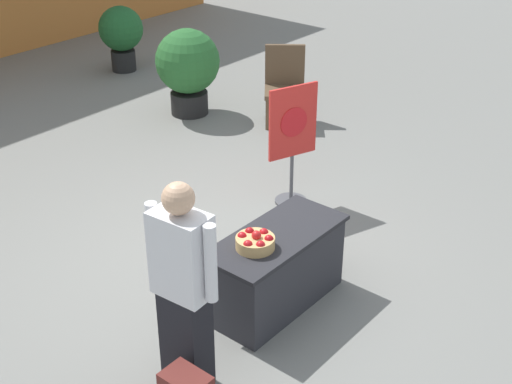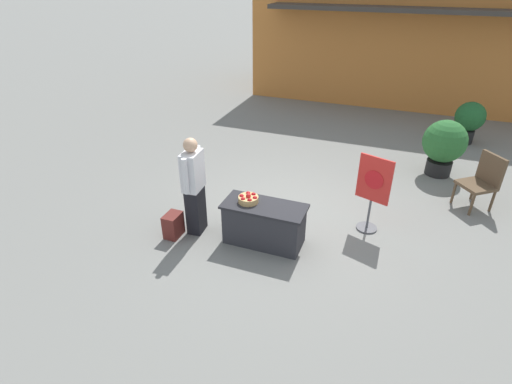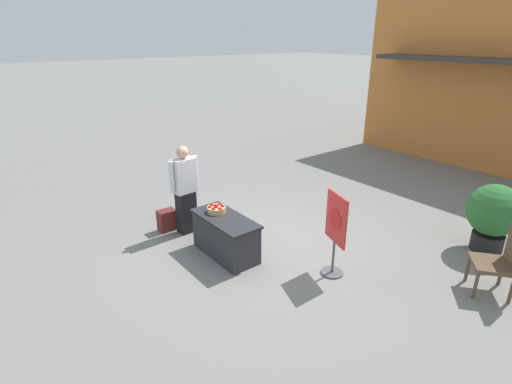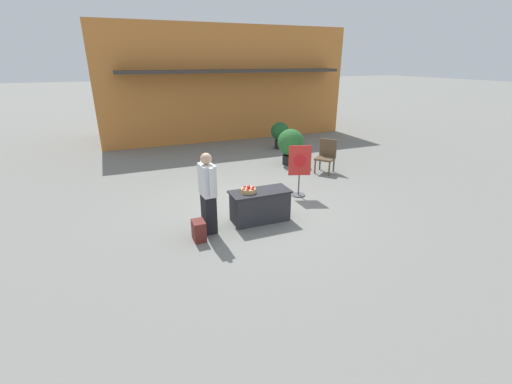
{
  "view_description": "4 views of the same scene",
  "coord_description": "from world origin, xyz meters",
  "px_view_note": "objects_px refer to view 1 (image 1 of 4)",
  "views": [
    {
      "loc": [
        -4.27,
        -4.02,
        3.9
      ],
      "look_at": [
        0.22,
        -0.29,
        0.76
      ],
      "focal_mm": 50.0,
      "sensor_mm": 36.0,
      "label": 1
    },
    {
      "loc": [
        1.62,
        -5.98,
        4.02
      ],
      "look_at": [
        -0.48,
        -0.49,
        0.7
      ],
      "focal_mm": 28.0,
      "sensor_mm": 36.0,
      "label": 2
    },
    {
      "loc": [
        4.96,
        -4.24,
        3.61
      ],
      "look_at": [
        -0.33,
        -0.09,
        0.95
      ],
      "focal_mm": 28.0,
      "sensor_mm": 36.0,
      "label": 3
    },
    {
      "loc": [
        -2.97,
        -7.37,
        3.43
      ],
      "look_at": [
        -0.22,
        -0.7,
        0.64
      ],
      "focal_mm": 24.0,
      "sensor_mm": 36.0,
      "label": 4
    }
  ],
  "objects_px": {
    "person_visitor": "(183,287)",
    "apple_basket": "(255,241)",
    "potted_plant_near_right": "(188,66)",
    "patio_chair": "(285,81)",
    "poster_board": "(292,141)",
    "display_table": "(276,269)",
    "potted_plant_far_right": "(121,33)"
  },
  "relations": [
    {
      "from": "person_visitor",
      "to": "potted_plant_far_right",
      "type": "bearing_deg",
      "value": 48.1
    },
    {
      "from": "potted_plant_near_right",
      "to": "patio_chair",
      "type": "bearing_deg",
      "value": -61.51
    },
    {
      "from": "potted_plant_near_right",
      "to": "display_table",
      "type": "bearing_deg",
      "value": -126.18
    },
    {
      "from": "display_table",
      "to": "poster_board",
      "type": "relative_size",
      "value": 0.98
    },
    {
      "from": "patio_chair",
      "to": "display_table",
      "type": "bearing_deg",
      "value": -1.63
    },
    {
      "from": "person_visitor",
      "to": "display_table",
      "type": "bearing_deg",
      "value": 0.0
    },
    {
      "from": "display_table",
      "to": "potted_plant_near_right",
      "type": "relative_size",
      "value": 1.09
    },
    {
      "from": "patio_chair",
      "to": "potted_plant_far_right",
      "type": "relative_size",
      "value": 0.98
    },
    {
      "from": "person_visitor",
      "to": "potted_plant_far_right",
      "type": "relative_size",
      "value": 1.59
    },
    {
      "from": "poster_board",
      "to": "patio_chair",
      "type": "xyz_separation_m",
      "value": [
        1.85,
        1.53,
        -0.17
      ]
    },
    {
      "from": "apple_basket",
      "to": "patio_chair",
      "type": "xyz_separation_m",
      "value": [
        3.68,
        2.53,
        -0.19
      ]
    },
    {
      "from": "apple_basket",
      "to": "potted_plant_near_right",
      "type": "xyz_separation_m",
      "value": [
        3.02,
        3.75,
        -0.06
      ]
    },
    {
      "from": "potted_plant_near_right",
      "to": "poster_board",
      "type": "bearing_deg",
      "value": -113.39
    },
    {
      "from": "display_table",
      "to": "apple_basket",
      "type": "height_order",
      "value": "apple_basket"
    },
    {
      "from": "apple_basket",
      "to": "potted_plant_near_right",
      "type": "height_order",
      "value": "potted_plant_near_right"
    },
    {
      "from": "person_visitor",
      "to": "patio_chair",
      "type": "height_order",
      "value": "person_visitor"
    },
    {
      "from": "potted_plant_near_right",
      "to": "person_visitor",
      "type": "bearing_deg",
      "value": -135.73
    },
    {
      "from": "potted_plant_far_right",
      "to": "person_visitor",
      "type": "bearing_deg",
      "value": -127.37
    },
    {
      "from": "poster_board",
      "to": "potted_plant_far_right",
      "type": "bearing_deg",
      "value": 179.13
    },
    {
      "from": "potted_plant_near_right",
      "to": "potted_plant_far_right",
      "type": "relative_size",
      "value": 1.14
    },
    {
      "from": "apple_basket",
      "to": "person_visitor",
      "type": "height_order",
      "value": "person_visitor"
    },
    {
      "from": "person_visitor",
      "to": "apple_basket",
      "type": "bearing_deg",
      "value": 1.69
    },
    {
      "from": "apple_basket",
      "to": "potted_plant_far_right",
      "type": "height_order",
      "value": "potted_plant_far_right"
    },
    {
      "from": "poster_board",
      "to": "potted_plant_far_right",
      "type": "xyz_separation_m",
      "value": [
        1.86,
        4.95,
        -0.11
      ]
    },
    {
      "from": "poster_board",
      "to": "patio_chair",
      "type": "bearing_deg",
      "value": 149.28
    },
    {
      "from": "poster_board",
      "to": "potted_plant_near_right",
      "type": "bearing_deg",
      "value": 176.34
    },
    {
      "from": "display_table",
      "to": "patio_chair",
      "type": "xyz_separation_m",
      "value": [
        3.41,
        2.54,
        0.22
      ]
    },
    {
      "from": "display_table",
      "to": "potted_plant_far_right",
      "type": "relative_size",
      "value": 1.25
    },
    {
      "from": "display_table",
      "to": "potted_plant_near_right",
      "type": "xyz_separation_m",
      "value": [
        2.75,
        3.76,
        0.35
      ]
    },
    {
      "from": "apple_basket",
      "to": "poster_board",
      "type": "height_order",
      "value": "poster_board"
    },
    {
      "from": "person_visitor",
      "to": "potted_plant_far_right",
      "type": "xyz_separation_m",
      "value": [
        4.62,
        6.05,
        -0.24
      ]
    },
    {
      "from": "apple_basket",
      "to": "potted_plant_far_right",
      "type": "distance_m",
      "value": 7.01
    }
  ]
}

